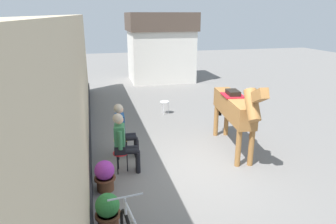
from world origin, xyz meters
TOP-DOWN VIEW (x-y plane):
  - ground_plane at (0.00, 3.00)m, footprint 40.00×40.00m
  - pub_facade_wall at (-2.55, 1.50)m, footprint 0.34×14.00m
  - distant_cottage at (1.40, 9.98)m, footprint 3.40×2.60m
  - seated_visitor_near at (-1.65, 0.31)m, footprint 0.61×0.49m
  - seated_visitor_far at (-1.57, 1.06)m, footprint 0.61×0.49m
  - saddled_horse_center at (1.23, 0.77)m, footprint 0.71×2.99m
  - flower_planter_near at (-2.11, -1.58)m, footprint 0.43×0.43m
  - flower_planter_middle at (-2.10, -0.36)m, footprint 0.43×0.43m
  - spare_stool_white at (0.23, 4.23)m, footprint 0.32×0.32m

SIDE VIEW (x-z plane):
  - ground_plane at x=0.00m, z-range 0.00..0.00m
  - flower_planter_near at x=-2.11m, z-range 0.01..0.65m
  - flower_planter_middle at x=-2.10m, z-range 0.01..0.65m
  - spare_stool_white at x=0.23m, z-range 0.17..0.63m
  - seated_visitor_near at x=-1.65m, z-range 0.08..1.47m
  - seated_visitor_far at x=-1.57m, z-range 0.08..1.47m
  - saddled_horse_center at x=1.23m, z-range 0.13..2.19m
  - pub_facade_wall at x=-2.55m, z-range -0.16..3.24m
  - distant_cottage at x=1.40m, z-range 0.05..3.55m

